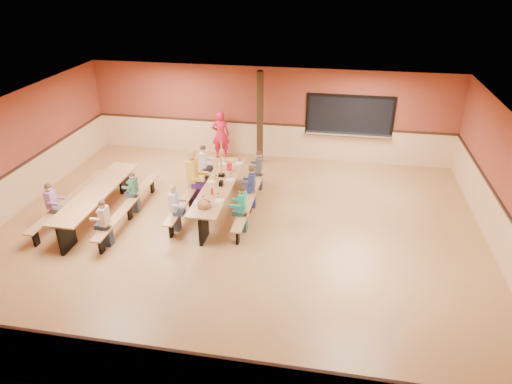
# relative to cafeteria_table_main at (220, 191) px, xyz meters

# --- Properties ---
(ground) EXTENTS (12.00, 12.00, 0.00)m
(ground) POSITION_rel_cafeteria_table_main_xyz_m (0.72, -1.07, -0.53)
(ground) COLOR #956438
(ground) RESTS_ON ground
(room_envelope) EXTENTS (12.04, 10.04, 3.02)m
(room_envelope) POSITION_rel_cafeteria_table_main_xyz_m (0.72, -1.07, 0.16)
(room_envelope) COLOR brown
(room_envelope) RESTS_ON ground
(kitchen_pass_through) EXTENTS (2.78, 0.28, 1.38)m
(kitchen_pass_through) POSITION_rel_cafeteria_table_main_xyz_m (3.32, 3.89, 0.96)
(kitchen_pass_through) COLOR black
(kitchen_pass_through) RESTS_ON ground
(structural_post) EXTENTS (0.18, 0.18, 3.00)m
(structural_post) POSITION_rel_cafeteria_table_main_xyz_m (0.52, 3.33, 0.97)
(structural_post) COLOR black
(structural_post) RESTS_ON ground
(cafeteria_table_main) EXTENTS (1.91, 3.70, 0.74)m
(cafeteria_table_main) POSITION_rel_cafeteria_table_main_xyz_m (0.00, 0.00, 0.00)
(cafeteria_table_main) COLOR #AB7444
(cafeteria_table_main) RESTS_ON ground
(cafeteria_table_second) EXTENTS (1.91, 3.70, 0.74)m
(cafeteria_table_second) POSITION_rel_cafeteria_table_main_xyz_m (-3.00, -0.93, 0.00)
(cafeteria_table_second) COLOR #AB7444
(cafeteria_table_second) RESTS_ON ground
(seated_child_white_left) EXTENTS (0.37, 0.30, 1.22)m
(seated_child_white_left) POSITION_rel_cafeteria_table_main_xyz_m (-0.83, -1.23, 0.08)
(seated_child_white_left) COLOR silver
(seated_child_white_left) RESTS_ON ground
(seated_adult_yellow) EXTENTS (0.50, 0.41, 1.48)m
(seated_adult_yellow) POSITION_rel_cafeteria_table_main_xyz_m (-0.83, 0.33, 0.22)
(seated_adult_yellow) COLOR gold
(seated_adult_yellow) RESTS_ON ground
(seated_child_grey_left) EXTENTS (0.37, 0.30, 1.22)m
(seated_child_grey_left) POSITION_rel_cafeteria_table_main_xyz_m (-0.83, 1.39, 0.08)
(seated_child_grey_left) COLOR white
(seated_child_grey_left) RESTS_ON ground
(seated_child_teal_right) EXTENTS (0.37, 0.30, 1.21)m
(seated_child_teal_right) POSITION_rel_cafeteria_table_main_xyz_m (0.83, -0.97, 0.08)
(seated_child_teal_right) COLOR #1EAA83
(seated_child_teal_right) RESTS_ON ground
(seated_child_navy_right) EXTENTS (0.34, 0.28, 1.15)m
(seated_child_navy_right) POSITION_rel_cafeteria_table_main_xyz_m (0.83, 0.26, 0.05)
(seated_child_navy_right) COLOR navy
(seated_child_navy_right) RESTS_ON ground
(seated_child_char_right) EXTENTS (0.35, 0.28, 1.17)m
(seated_child_char_right) POSITION_rel_cafeteria_table_main_xyz_m (0.83, 1.36, 0.06)
(seated_child_char_right) COLOR #43474C
(seated_child_char_right) RESTS_ON ground
(seated_child_purple_sec) EXTENTS (0.36, 0.30, 1.19)m
(seated_child_purple_sec) POSITION_rel_cafeteria_table_main_xyz_m (-3.82, -1.64, 0.07)
(seated_child_purple_sec) COLOR #925C8E
(seated_child_purple_sec) RESTS_ON ground
(seated_child_green_sec) EXTENTS (0.33, 0.27, 1.12)m
(seated_child_green_sec) POSITION_rel_cafeteria_table_main_xyz_m (-2.17, -0.53, 0.03)
(seated_child_green_sec) COLOR #2C694B
(seated_child_green_sec) RESTS_ON ground
(seated_child_tan_sec) EXTENTS (0.35, 0.29, 1.17)m
(seated_child_tan_sec) POSITION_rel_cafeteria_table_main_xyz_m (-2.17, -2.15, 0.06)
(seated_child_tan_sec) COLOR beige
(seated_child_tan_sec) RESTS_ON ground
(standing_woman) EXTENTS (0.67, 0.52, 1.62)m
(standing_woman) POSITION_rel_cafeteria_table_main_xyz_m (-0.83, 3.48, 0.28)
(standing_woman) COLOR red
(standing_woman) RESTS_ON ground
(punch_pitcher) EXTENTS (0.16, 0.16, 0.22)m
(punch_pitcher) POSITION_rel_cafeteria_table_main_xyz_m (0.06, 0.92, 0.32)
(punch_pitcher) COLOR red
(punch_pitcher) RESTS_ON cafeteria_table_main
(chip_bowl) EXTENTS (0.32, 0.32, 0.15)m
(chip_bowl) POSITION_rel_cafeteria_table_main_xyz_m (-0.05, -1.27, 0.29)
(chip_bowl) COLOR orange
(chip_bowl) RESTS_ON cafeteria_table_main
(napkin_dispenser) EXTENTS (0.10, 0.14, 0.13)m
(napkin_dispenser) POSITION_rel_cafeteria_table_main_xyz_m (0.07, -0.08, 0.28)
(napkin_dispenser) COLOR black
(napkin_dispenser) RESTS_ON cafeteria_table_main
(condiment_mustard) EXTENTS (0.06, 0.06, 0.17)m
(condiment_mustard) POSITION_rel_cafeteria_table_main_xyz_m (-0.18, 0.15, 0.30)
(condiment_mustard) COLOR yellow
(condiment_mustard) RESTS_ON cafeteria_table_main
(condiment_ketchup) EXTENTS (0.06, 0.06, 0.17)m
(condiment_ketchup) POSITION_rel_cafeteria_table_main_xyz_m (-0.03, -0.59, 0.30)
(condiment_ketchup) COLOR #B2140F
(condiment_ketchup) RESTS_ON cafeteria_table_main
(table_paddle) EXTENTS (0.16, 0.16, 0.56)m
(table_paddle) POSITION_rel_cafeteria_table_main_xyz_m (-0.06, 0.49, 0.35)
(table_paddle) COLOR black
(table_paddle) RESTS_ON cafeteria_table_main
(place_settings) EXTENTS (0.65, 3.30, 0.11)m
(place_settings) POSITION_rel_cafeteria_table_main_xyz_m (0.00, 0.00, 0.27)
(place_settings) COLOR beige
(place_settings) RESTS_ON cafeteria_table_main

